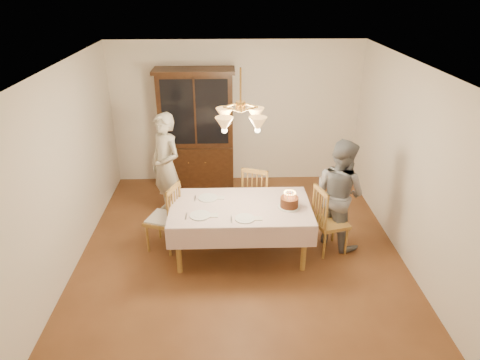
{
  "coord_description": "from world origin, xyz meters",
  "views": [
    {
      "loc": [
        -0.17,
        -5.06,
        3.56
      ],
      "look_at": [
        0.0,
        0.2,
        1.05
      ],
      "focal_mm": 32.0,
      "sensor_mm": 36.0,
      "label": 1
    }
  ],
  "objects_px": {
    "china_hutch": "(197,132)",
    "birthday_cake": "(289,202)",
    "chair_far_side": "(257,198)",
    "elderly_woman": "(166,166)",
    "dining_table": "(240,211)"
  },
  "relations": [
    {
      "from": "chair_far_side",
      "to": "elderly_woman",
      "type": "xyz_separation_m",
      "value": [
        -1.43,
        0.33,
        0.41
      ]
    },
    {
      "from": "birthday_cake",
      "to": "china_hutch",
      "type": "bearing_deg",
      "value": 120.61
    },
    {
      "from": "birthday_cake",
      "to": "elderly_woman",
      "type": "bearing_deg",
      "value": 146.15
    },
    {
      "from": "dining_table",
      "to": "chair_far_side",
      "type": "height_order",
      "value": "chair_far_side"
    },
    {
      "from": "dining_table",
      "to": "chair_far_side",
      "type": "distance_m",
      "value": 0.9
    },
    {
      "from": "dining_table",
      "to": "chair_far_side",
      "type": "xyz_separation_m",
      "value": [
        0.29,
        0.82,
        -0.24
      ]
    },
    {
      "from": "dining_table",
      "to": "elderly_woman",
      "type": "height_order",
      "value": "elderly_woman"
    },
    {
      "from": "chair_far_side",
      "to": "elderly_woman",
      "type": "relative_size",
      "value": 0.58
    },
    {
      "from": "dining_table",
      "to": "china_hutch",
      "type": "bearing_deg",
      "value": 107.61
    },
    {
      "from": "elderly_woman",
      "to": "chair_far_side",
      "type": "bearing_deg",
      "value": 33.69
    },
    {
      "from": "china_hutch",
      "to": "birthday_cake",
      "type": "height_order",
      "value": "china_hutch"
    },
    {
      "from": "chair_far_side",
      "to": "birthday_cake",
      "type": "distance_m",
      "value": 1.02
    },
    {
      "from": "chair_far_side",
      "to": "birthday_cake",
      "type": "height_order",
      "value": "chair_far_side"
    },
    {
      "from": "dining_table",
      "to": "birthday_cake",
      "type": "distance_m",
      "value": 0.67
    },
    {
      "from": "dining_table",
      "to": "birthday_cake",
      "type": "bearing_deg",
      "value": -4.9
    }
  ]
}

